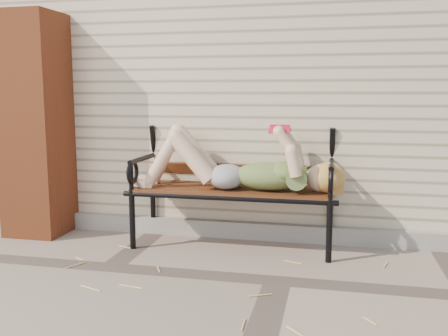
# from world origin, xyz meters

# --- Properties ---
(ground) EXTENTS (80.00, 80.00, 0.00)m
(ground) POSITION_xyz_m (0.00, 0.00, 0.00)
(ground) COLOR gray
(ground) RESTS_ON ground
(house_wall) EXTENTS (8.00, 4.00, 3.00)m
(house_wall) POSITION_xyz_m (0.00, 3.00, 1.50)
(house_wall) COLOR beige
(house_wall) RESTS_ON ground
(foundation_strip) EXTENTS (8.00, 0.10, 0.15)m
(foundation_strip) POSITION_xyz_m (0.00, 0.97, 0.07)
(foundation_strip) COLOR gray
(foundation_strip) RESTS_ON ground
(brick_pillar) EXTENTS (0.50, 0.50, 2.00)m
(brick_pillar) POSITION_xyz_m (-2.30, 0.75, 1.00)
(brick_pillar) COLOR #994622
(brick_pillar) RESTS_ON ground
(garden_bench) EXTENTS (1.82, 0.73, 1.18)m
(garden_bench) POSITION_xyz_m (-0.47, 0.83, 0.66)
(garden_bench) COLOR black
(garden_bench) RESTS_ON ground
(reading_woman) EXTENTS (1.72, 0.39, 0.54)m
(reading_woman) POSITION_xyz_m (-0.45, 0.69, 0.70)
(reading_woman) COLOR #093945
(reading_woman) RESTS_ON ground
(straw_scatter) EXTENTS (2.96, 1.77, 0.01)m
(straw_scatter) POSITION_xyz_m (-0.46, -0.24, 0.01)
(straw_scatter) COLOR #E2C26E
(straw_scatter) RESTS_ON ground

